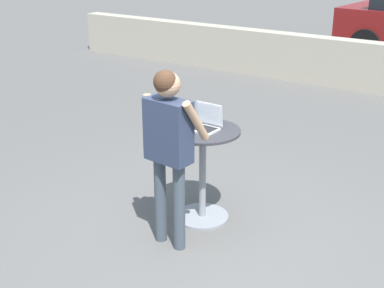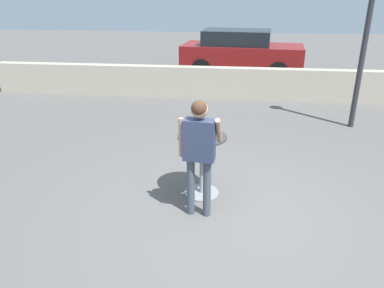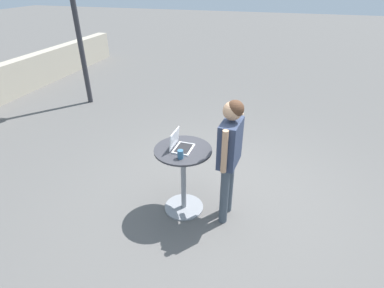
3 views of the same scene
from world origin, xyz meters
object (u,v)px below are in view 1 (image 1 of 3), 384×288
Objects in this scene: cafe_table at (203,164)px; laptop at (205,123)px; standing_person at (168,138)px; coffee_mug at (183,121)px.

cafe_table is 0.42m from laptop.
coffee_mug is at bearing 112.32° from standing_person.
laptop is 0.22m from coffee_mug.
coffee_mug is (-0.21, -0.07, -0.00)m from laptop.
standing_person is (0.23, -0.55, 0.05)m from coffee_mug.
standing_person is at bearing -88.55° from cafe_table.
laptop reaches higher than cafe_table.
cafe_table is 8.60× the size of coffee_mug.
laptop is at bearing 91.23° from standing_person.
standing_person is (0.01, -0.62, 0.05)m from laptop.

